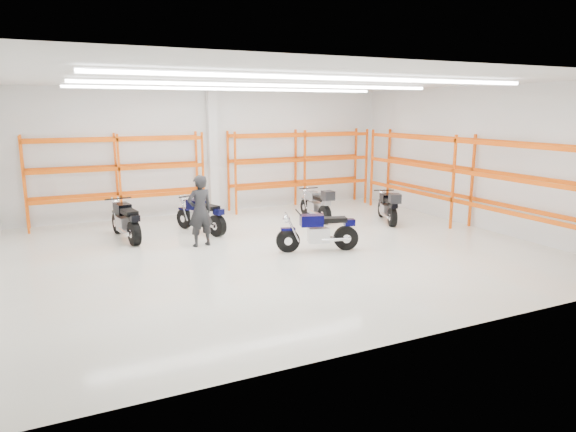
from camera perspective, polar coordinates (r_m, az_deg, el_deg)
name	(u,v)px	position (r m, az deg, el deg)	size (l,w,h in m)	color
ground	(279,250)	(14.03, -1.05, -3.83)	(14.00, 14.00, 0.00)	beige
room_shell	(278,129)	(13.54, -1.15, 9.69)	(14.02, 12.02, 4.51)	silver
motorcycle_main	(321,232)	(13.88, 3.71, -1.81)	(2.21, 0.97, 1.11)	black
motorcycle_back_a	(126,222)	(15.73, -17.56, -0.63)	(0.78, 2.36, 1.16)	black
motorcycle_back_b	(202,216)	(16.10, -9.52, -0.05)	(1.09, 2.14, 1.11)	black
motorcycle_back_c	(317,205)	(17.66, 3.27, 1.24)	(0.71, 2.23, 1.15)	black
motorcycle_back_d	(388,207)	(17.59, 11.09, 0.95)	(1.08, 2.10, 1.12)	black
standing_man	(200,211)	(14.46, -9.75, 0.56)	(0.73, 0.48, 2.01)	black
structural_column	(213,152)	(19.03, -8.37, 7.07)	(0.32, 0.32, 4.50)	white
pallet_racking_back_left	(118,170)	(18.04, -18.41, 4.85)	(5.67, 0.87, 3.00)	#FF5E03
pallet_racking_back_right	(300,161)	(20.02, 1.35, 6.09)	(5.67, 0.87, 3.00)	#FF5E03
pallet_racking_side	(463,172)	(17.33, 18.91, 4.65)	(0.87, 9.07, 3.00)	#FF5E03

